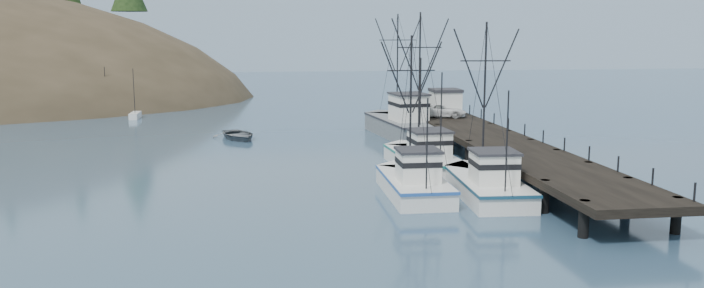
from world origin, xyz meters
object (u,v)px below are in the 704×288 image
at_px(pier, 500,144).
at_px(trawler_far, 422,158).
at_px(pier_shed, 445,102).
at_px(pickup_truck, 442,110).
at_px(trawler_near, 486,184).
at_px(work_vessel, 401,124).
at_px(motorboat, 238,139).
at_px(trawler_mid, 413,182).

distance_m(pier, trawler_far, 6.69).
bearing_deg(pier_shed, pickup_truck, -119.05).
bearing_deg(trawler_near, work_vessel, 90.18).
bearing_deg(motorboat, trawler_mid, -84.38).
relative_size(work_vessel, motorboat, 2.63).
height_order(trawler_far, pier_shed, trawler_far).
bearing_deg(pier_shed, trawler_far, -110.78).
bearing_deg(pier, trawler_mid, -134.85).
relative_size(trawler_far, motorboat, 2.14).
distance_m(pier, motorboat, 26.93).
distance_m(pier, work_vessel, 16.90).
distance_m(trawler_near, motorboat, 31.52).
bearing_deg(motorboat, pickup_truck, -22.61).
height_order(trawler_far, motorboat, trawler_far).
xyz_separation_m(trawler_mid, motorboat, (-12.11, 25.60, -0.82)).
height_order(work_vessel, pier_shed, work_vessel).
distance_m(pier, pickup_truck, 15.25).
distance_m(pier, trawler_mid, 13.21).
bearing_deg(trawler_mid, pier, 45.15).
height_order(work_vessel, pickup_truck, work_vessel).
bearing_deg(work_vessel, motorboat, 179.90).
distance_m(trawler_far, work_vessel, 17.14).
xyz_separation_m(pier, pier_shed, (-0.04, 16.43, 1.73)).
bearing_deg(trawler_near, pickup_truck, 81.34).
xyz_separation_m(trawler_mid, pier_shed, (9.26, 25.78, 2.60)).
height_order(pier_shed, pickup_truck, pier_shed).
xyz_separation_m(work_vessel, motorboat, (-16.70, 0.03, -1.23)).
xyz_separation_m(trawler_near, motorboat, (-16.79, 26.66, -0.82)).
xyz_separation_m(trawler_mid, trawler_far, (2.72, 8.54, 0.00)).
distance_m(trawler_mid, trawler_far, 8.96).
height_order(trawler_mid, pickup_truck, trawler_mid).
bearing_deg(pickup_truck, trawler_far, 177.78).
bearing_deg(trawler_near, pier_shed, 80.31).
xyz_separation_m(pier, pickup_truck, (-0.72, 15.20, 1.00)).
bearing_deg(motorboat, pier, -56.90).
relative_size(trawler_far, work_vessel, 0.82).
bearing_deg(motorboat, work_vessel, -19.80).
bearing_deg(trawler_far, pier_shed, 69.22).
distance_m(work_vessel, pier_shed, 5.16).
height_order(trawler_mid, motorboat, trawler_mid).
xyz_separation_m(trawler_far, pier_shed, (6.54, 17.24, 2.60)).
xyz_separation_m(trawler_far, pickup_truck, (5.86, 16.01, 1.87)).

